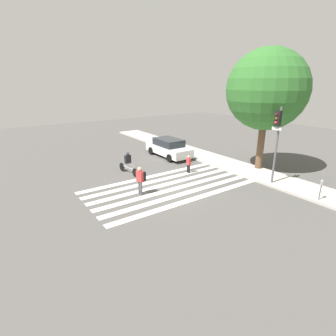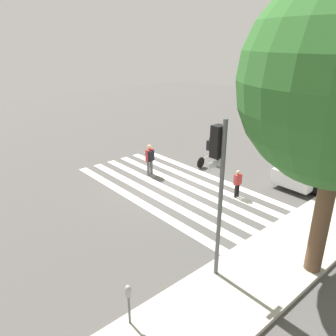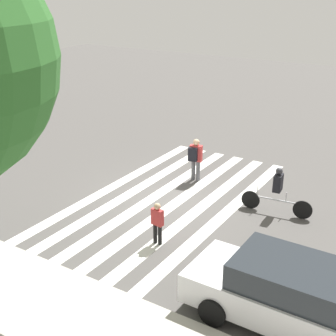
% 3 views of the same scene
% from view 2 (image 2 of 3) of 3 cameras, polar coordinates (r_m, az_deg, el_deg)
% --- Properties ---
extents(ground_plane, '(60.00, 60.00, 0.00)m').
position_cam_2_polar(ground_plane, '(15.50, 1.18, -3.29)').
color(ground_plane, '#4C4947').
extents(sidewalk_curb, '(36.00, 2.50, 0.14)m').
position_cam_2_polar(sidewalk_curb, '(12.19, 21.78, -12.13)').
color(sidewalk_curb, '#ADA89E').
rests_on(sidewalk_curb, ground_plane).
extents(crosswalk_stripes, '(4.79, 10.00, 0.01)m').
position_cam_2_polar(crosswalk_stripes, '(15.50, 1.18, -3.28)').
color(crosswalk_stripes, silver).
rests_on(crosswalk_stripes, ground_plane).
extents(traffic_light, '(0.60, 0.50, 4.72)m').
position_cam_2_polar(traffic_light, '(8.62, 8.78, -0.61)').
color(traffic_light, '#515456').
rests_on(traffic_light, ground_plane).
extents(parking_meter, '(0.15, 0.15, 1.26)m').
position_cam_2_polar(parking_meter, '(8.22, -6.89, -21.34)').
color(parking_meter, '#515456').
rests_on(parking_meter, ground_plane).
extents(pedestrian_adult_tall_backpack, '(0.48, 0.44, 1.61)m').
position_cam_2_polar(pedestrian_adult_tall_backpack, '(16.54, -3.16, 1.84)').
color(pedestrian_adult_tall_backpack, '#4C4C51').
rests_on(pedestrian_adult_tall_backpack, ground_plane).
extents(pedestrian_adult_blue_shirt, '(0.37, 0.20, 1.27)m').
position_cam_2_polar(pedestrian_adult_blue_shirt, '(14.56, 12.03, -2.42)').
color(pedestrian_adult_blue_shirt, black).
rests_on(pedestrian_adult_blue_shirt, ground_plane).
extents(cyclist_mid_street, '(2.27, 0.42, 1.57)m').
position_cam_2_polar(cyclist_mid_street, '(18.18, 7.38, 3.26)').
color(cyclist_mid_street, black).
rests_on(cyclist_mid_street, ground_plane).
extents(car_parked_far_curb, '(4.65, 1.98, 1.53)m').
position_cam_2_polar(car_parked_far_curb, '(17.44, 24.12, 0.40)').
color(car_parked_far_curb, silver).
rests_on(car_parked_far_curb, ground_plane).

